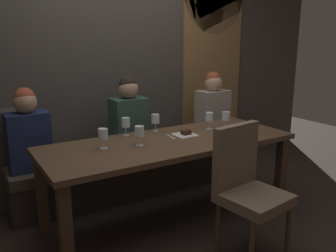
# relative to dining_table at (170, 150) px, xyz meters

# --- Properties ---
(ground) EXTENTS (9.00, 9.00, 0.00)m
(ground) POSITION_rel_dining_table_xyz_m (0.00, 0.00, -0.65)
(ground) COLOR black
(back_wall_tiled) EXTENTS (6.00, 0.12, 3.00)m
(back_wall_tiled) POSITION_rel_dining_table_xyz_m (0.00, 1.22, 0.85)
(back_wall_tiled) COLOR #423D38
(back_wall_tiled) RESTS_ON ground
(arched_door) EXTENTS (0.90, 0.05, 2.55)m
(arched_door) POSITION_rel_dining_table_xyz_m (1.35, 1.15, 0.71)
(arched_door) COLOR olive
(arched_door) RESTS_ON ground
(dining_table) EXTENTS (2.20, 0.84, 0.74)m
(dining_table) POSITION_rel_dining_table_xyz_m (0.00, 0.00, 0.00)
(dining_table) COLOR #493422
(dining_table) RESTS_ON ground
(banquette_bench) EXTENTS (2.50, 0.44, 0.45)m
(banquette_bench) POSITION_rel_dining_table_xyz_m (0.00, 0.70, -0.42)
(banquette_bench) COLOR #312A23
(banquette_bench) RESTS_ON ground
(chair_near_side) EXTENTS (0.49, 0.49, 0.98)m
(chair_near_side) POSITION_rel_dining_table_xyz_m (0.21, -0.72, -0.09)
(chair_near_side) COLOR brown
(chair_near_side) RESTS_ON ground
(diner_redhead) EXTENTS (0.36, 0.24, 0.74)m
(diner_redhead) POSITION_rel_dining_table_xyz_m (-1.03, 0.71, 0.15)
(diner_redhead) COLOR #192342
(diner_redhead) RESTS_ON banquette_bench
(diner_bearded) EXTENTS (0.36, 0.24, 0.78)m
(diner_bearded) POSITION_rel_dining_table_xyz_m (-0.04, 0.72, 0.17)
(diner_bearded) COLOR #2D473D
(diner_bearded) RESTS_ON banquette_bench
(diner_far_end) EXTENTS (0.36, 0.24, 0.78)m
(diner_far_end) POSITION_rel_dining_table_xyz_m (1.03, 0.71, 0.17)
(diner_far_end) COLOR #9E9384
(diner_far_end) RESTS_ON banquette_bench
(wine_glass_far_right) EXTENTS (0.08, 0.08, 0.16)m
(wine_glass_far_right) POSITION_rel_dining_table_xyz_m (-0.29, -0.00, 0.20)
(wine_glass_far_right) COLOR silver
(wine_glass_far_right) RESTS_ON dining_table
(wine_glass_end_left) EXTENTS (0.08, 0.08, 0.16)m
(wine_glass_end_left) POSITION_rel_dining_table_xyz_m (0.05, 0.34, 0.20)
(wine_glass_end_left) COLOR silver
(wine_glass_end_left) RESTS_ON dining_table
(wine_glass_far_left) EXTENTS (0.08, 0.08, 0.16)m
(wine_glass_far_left) POSITION_rel_dining_table_xyz_m (-0.26, 0.35, 0.20)
(wine_glass_far_left) COLOR silver
(wine_glass_far_left) RESTS_ON dining_table
(wine_glass_near_left) EXTENTS (0.08, 0.08, 0.16)m
(wine_glass_near_left) POSITION_rel_dining_table_xyz_m (0.69, 0.08, 0.20)
(wine_glass_near_left) COLOR silver
(wine_glass_near_left) RESTS_ON dining_table
(wine_glass_end_right) EXTENTS (0.08, 0.08, 0.16)m
(wine_glass_end_right) POSITION_rel_dining_table_xyz_m (-0.58, 0.08, 0.20)
(wine_glass_end_right) COLOR silver
(wine_glass_end_right) RESTS_ON dining_table
(wine_glass_center_front) EXTENTS (0.08, 0.08, 0.16)m
(wine_glass_center_front) POSITION_rel_dining_table_xyz_m (0.53, 0.14, 0.20)
(wine_glass_center_front) COLOR silver
(wine_glass_center_front) RESTS_ON dining_table
(dessert_plate) EXTENTS (0.19, 0.19, 0.05)m
(dessert_plate) POSITION_rel_dining_table_xyz_m (0.20, 0.06, 0.10)
(dessert_plate) COLOR white
(dessert_plate) RESTS_ON dining_table
(fork_on_table) EXTENTS (0.03, 0.17, 0.01)m
(fork_on_table) POSITION_rel_dining_table_xyz_m (0.06, 0.09, 0.09)
(fork_on_table) COLOR silver
(fork_on_table) RESTS_ON dining_table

